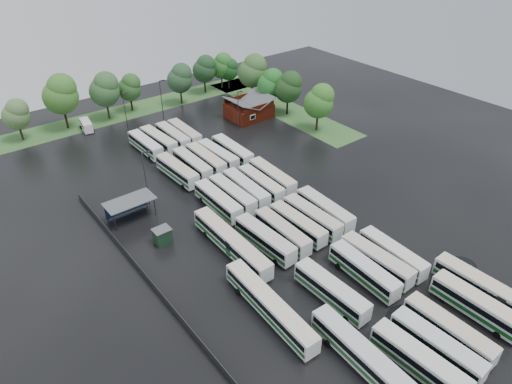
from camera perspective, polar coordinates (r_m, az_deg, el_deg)
ground at (r=72.88m, az=4.62°, el=-6.24°), size 160.00×160.00×0.00m
brick_building at (r=113.62m, az=-0.87°, el=10.17°), size 10.07×8.60×5.39m
wash_shed at (r=79.14m, az=-15.61°, el=-1.27°), size 8.20×4.20×3.58m
utility_hut at (r=73.23m, az=-11.62°, el=-5.37°), size 2.70×2.20×2.62m
grass_strip_north at (r=122.21m, az=-15.70°, el=9.68°), size 80.00×10.00×0.01m
grass_strip_east at (r=120.20m, az=2.98°, el=10.49°), size 10.00×50.00×0.01m
west_fence at (r=68.69m, az=-14.16°, el=-9.60°), size 0.10×50.00×1.20m
bus_r0c0 at (r=58.10m, az=19.72°, el=-19.25°), size 3.06×11.87×3.27m
bus_r0c1 at (r=60.24m, az=21.66°, el=-17.43°), size 2.91×11.57×3.20m
bus_r0c2 at (r=62.38m, az=22.97°, el=-15.61°), size 2.51×11.62×3.23m
bus_r0c4 at (r=66.82m, az=25.80°, el=-12.57°), size 2.70×11.81×3.28m
bus_r1c0 at (r=63.03m, az=9.40°, el=-12.08°), size 2.73×11.81×3.28m
bus_r1c2 at (r=66.82m, az=13.34°, el=-9.53°), size 3.05×11.72×3.23m
bus_r1c3 at (r=68.90m, az=14.82°, el=-8.24°), size 2.71×11.78×3.27m
bus_r1c4 at (r=70.80m, az=16.71°, el=-7.38°), size 2.87×11.35×3.13m
bus_r2c0 at (r=70.31m, az=1.12°, el=-5.92°), size 2.95×11.89×3.28m
bus_r2c1 at (r=71.96m, az=3.31°, el=-4.98°), size 2.71×11.47×3.18m
bus_r2c2 at (r=73.78m, az=5.24°, el=-4.01°), size 2.55×11.27×3.13m
bus_r2c3 at (r=75.49m, az=7.02°, el=-3.12°), size 2.57×11.64×3.23m
bus_r2c4 at (r=77.43m, az=8.61°, el=-2.19°), size 3.09×11.97×3.30m
bus_r3c0 at (r=79.01m, az=-4.76°, el=-1.12°), size 2.67×11.75×3.26m
bus_r3c1 at (r=80.57m, az=-2.98°, el=-0.30°), size 2.64×11.67×3.24m
bus_r3c2 at (r=81.98m, az=-1.28°, el=0.41°), size 3.05×11.95×3.30m
bus_r3c3 at (r=83.49m, az=0.61°, el=1.03°), size 2.81×11.52×3.19m
bus_r3c4 at (r=85.58m, az=2.01°, el=1.93°), size 3.10×12.00×3.31m
bus_r4c0 at (r=88.79m, az=-9.82°, el=2.65°), size 2.96×11.86×3.28m
bus_r4c1 at (r=90.56m, az=-7.98°, el=3.45°), size 2.64×11.57×3.21m
bus_r4c2 at (r=91.89m, az=-6.28°, el=4.06°), size 2.65×11.69×3.25m
bus_r4c3 at (r=93.31m, az=-4.80°, el=4.61°), size 2.79×11.59×3.21m
bus_r4c4 at (r=94.67m, az=-2.97°, el=5.17°), size 2.87×11.95×3.31m
bus_r5c0 at (r=99.91m, az=-13.63°, el=5.76°), size 2.61×11.44×3.17m
bus_r5c1 at (r=101.20m, az=-12.08°, el=6.36°), size 3.07×11.79×3.25m
bus_r5c2 at (r=102.32m, az=-10.34°, el=6.86°), size 2.53×11.55×3.21m
bus_r5c3 at (r=103.46m, az=-8.93°, el=7.31°), size 2.72×11.58×3.21m
artic_bus_west_a at (r=56.41m, az=14.14°, el=-20.03°), size 3.22×17.45×3.22m
artic_bus_west_b at (r=69.72m, az=-3.09°, el=-6.35°), size 2.84×17.73×3.28m
artic_bus_west_c at (r=60.48m, az=1.73°, el=-14.01°), size 3.19×17.14×3.16m
artic_bus_east at (r=69.20m, az=27.95°, el=-11.48°), size 2.83×17.55×3.25m
minibus at (r=114.20m, az=-20.45°, el=7.85°), size 2.75×5.59×2.34m
tree_north_0 at (r=113.28m, az=-27.77°, el=8.63°), size 5.84×5.84×9.67m
tree_north_1 at (r=114.39m, az=-23.20°, el=11.22°), size 7.92×7.92×13.12m
tree_north_2 at (r=116.50m, az=-18.36°, el=12.12°), size 7.10×7.10×11.76m
tree_north_3 at (r=120.30m, az=-15.50°, el=12.52°), size 5.80×5.80×9.60m
tree_north_4 at (r=121.79m, az=-9.44°, el=13.88°), size 6.49×6.49×10.75m
tree_north_5 at (r=128.83m, az=-6.43°, el=15.08°), size 6.30×6.30×10.43m
tree_north_6 at (r=131.96m, az=-4.28°, el=15.51°), size 6.05×6.05×10.03m
tree_east_0 at (r=105.94m, az=7.97°, el=11.23°), size 6.76×6.76×11.19m
tree_east_1 at (r=114.13m, az=4.15°, el=12.99°), size 6.60×6.60×10.94m
tree_east_2 at (r=116.70m, az=1.88°, el=13.41°), size 6.42×6.42×10.63m
tree_east_3 at (r=122.50m, az=-0.36°, el=14.94°), size 7.46×7.46×12.35m
tree_east_4 at (r=131.77m, az=-3.38°, el=15.08°), size 5.15×5.15×8.54m
lamp_post_ne at (r=105.66m, az=-2.20°, el=10.43°), size 1.44×0.28×9.34m
lamp_post_nw at (r=80.20m, az=-13.63°, el=2.10°), size 1.59×0.31×10.33m
lamp_post_back_w at (r=109.06m, az=-16.01°, el=9.91°), size 1.44×0.28×9.38m
lamp_post_back_e at (r=113.59m, az=-11.71°, el=11.54°), size 1.50×0.29×9.73m
puddle_0 at (r=64.04m, az=18.78°, el=-15.24°), size 6.40×6.40×0.01m
puddle_1 at (r=70.52m, az=22.40°, el=-10.81°), size 3.95×3.95×0.01m
puddle_2 at (r=70.69m, az=-0.10°, el=-7.56°), size 6.00×6.00×0.01m
puddle_3 at (r=74.82m, az=7.34°, el=-5.22°), size 3.22×3.22×0.01m
puddle_4 at (r=75.20m, az=24.50°, el=-8.28°), size 3.84×3.84×0.01m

